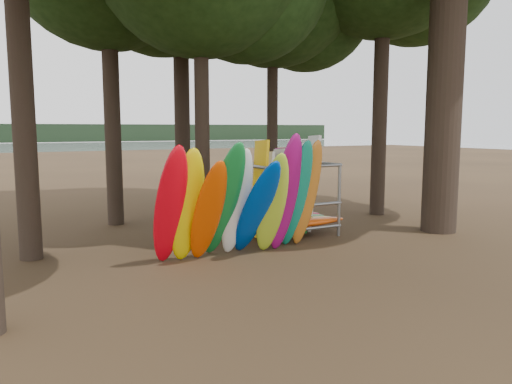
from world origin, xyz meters
TOP-DOWN VIEW (x-y plane):
  - ground at (0.00, 0.00)m, footprint 120.00×120.00m
  - lake at (0.00, 60.00)m, footprint 160.00×160.00m
  - far_shore at (0.00, 110.00)m, footprint 160.00×4.00m
  - kayak_row at (-1.44, 0.54)m, footprint 4.42×2.03m
  - storage_rack at (0.82, 2.16)m, footprint 3.13×1.56m

SIDE VIEW (x-z plane):
  - ground at x=0.00m, z-range 0.00..0.00m
  - lake at x=0.00m, z-range 0.00..0.00m
  - storage_rack at x=0.82m, z-range -0.45..2.39m
  - kayak_row at x=-1.44m, z-range -0.21..2.85m
  - far_shore at x=0.00m, z-range 0.00..4.00m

